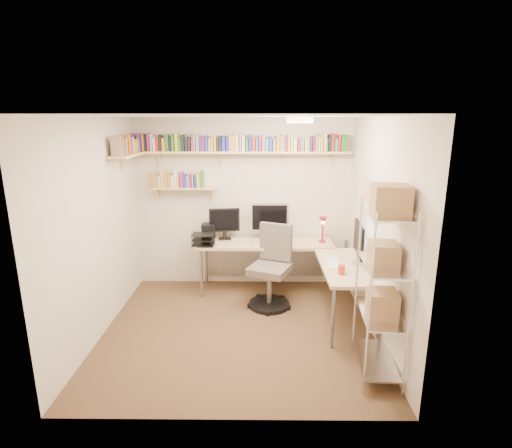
{
  "coord_description": "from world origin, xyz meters",
  "views": [
    {
      "loc": [
        0.26,
        -4.35,
        2.45
      ],
      "look_at": [
        0.21,
        0.55,
        1.18
      ],
      "focal_mm": 28.0,
      "sensor_mm": 36.0,
      "label": 1
    }
  ],
  "objects": [
    {
      "name": "wall_shelves",
      "position": [
        -0.44,
        1.3,
        2.03
      ],
      "size": [
        3.12,
        1.09,
        0.8
      ],
      "color": "#DDC47D",
      "rests_on": "ground"
    },
    {
      "name": "corner_desk",
      "position": [
        0.49,
        0.94,
        0.74
      ],
      "size": [
        2.31,
        1.91,
        1.3
      ],
      "color": "#D1BF88",
      "rests_on": "ground"
    },
    {
      "name": "room_shell",
      "position": [
        0.0,
        0.0,
        1.55
      ],
      "size": [
        3.24,
        3.04,
        2.52
      ],
      "color": "beige",
      "rests_on": "ground"
    },
    {
      "name": "ground",
      "position": [
        0.0,
        0.0,
        0.0
      ],
      "size": [
        3.2,
        3.2,
        0.0
      ],
      "primitive_type": "plane",
      "color": "#46341E",
      "rests_on": "ground"
    },
    {
      "name": "wire_rack",
      "position": [
        1.42,
        -0.84,
        1.21
      ],
      "size": [
        0.43,
        0.78,
        1.91
      ],
      "rotation": [
        0.0,
        0.0,
        -0.09
      ],
      "color": "silver",
      "rests_on": "ground"
    },
    {
      "name": "office_chair",
      "position": [
        0.42,
        0.7,
        0.47
      ],
      "size": [
        0.65,
        0.65,
        1.11
      ],
      "rotation": [
        0.0,
        0.0,
        -0.41
      ],
      "color": "black",
      "rests_on": "ground"
    }
  ]
}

